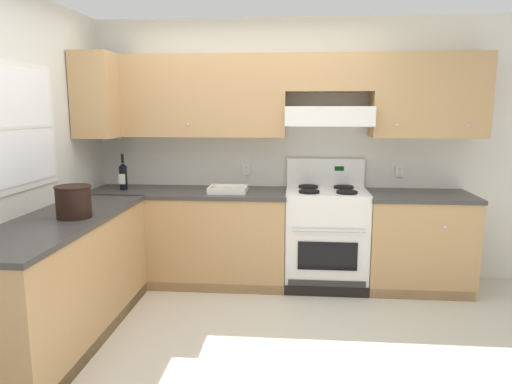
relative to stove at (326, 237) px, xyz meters
name	(u,v)px	position (x,y,z in m)	size (l,w,h in m)	color
ground_plane	(233,345)	(-0.73, -1.25, -0.48)	(7.04, 7.04, 0.00)	beige
wall_back	(293,130)	(-0.32, 0.27, 1.00)	(4.68, 0.57, 2.55)	silver
wall_left	(25,154)	(-2.32, -1.03, 0.87)	(0.47, 4.00, 2.55)	silver
counter_back_run	(264,238)	(-0.59, -0.01, -0.03)	(3.60, 0.65, 0.91)	tan
counter_left_run	(63,280)	(-1.97, -1.26, -0.03)	(0.63, 1.91, 0.91)	tan
stove	(326,237)	(0.00, 0.00, 0.00)	(0.76, 0.62, 1.20)	white
wine_bottle	(123,175)	(-1.96, -0.01, 0.57)	(0.08, 0.08, 0.35)	black
bowl	(228,190)	(-0.93, -0.08, 0.45)	(0.35, 0.28, 0.06)	white
bucket	(73,201)	(-1.87, -1.21, 0.55)	(0.26, 0.26, 0.23)	black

